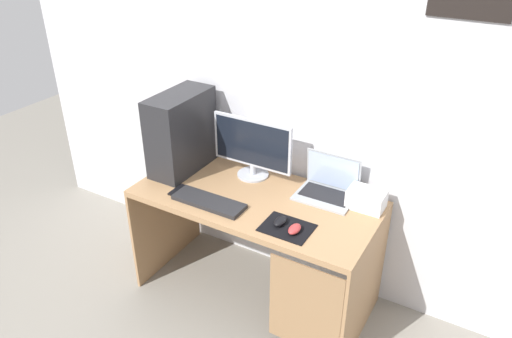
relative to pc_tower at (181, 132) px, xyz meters
name	(u,v)px	position (x,y,z in m)	size (l,w,h in m)	color
ground_plane	(256,292)	(0.57, -0.07, -0.97)	(8.00, 8.00, 0.00)	gray
wall_back	(289,81)	(0.57, 0.30, 0.33)	(4.00, 0.05, 2.60)	silver
desk	(257,220)	(0.58, -0.08, -0.39)	(1.39, 0.67, 0.72)	#A37A51
pc_tower	(181,132)	(0.00, 0.00, 0.00)	(0.21, 0.46, 0.49)	#232326
monitor	(252,148)	(0.43, 0.12, -0.05)	(0.51, 0.19, 0.37)	#B7BCC6
laptop	(328,188)	(0.91, 0.15, -0.20)	(0.33, 0.24, 0.24)	#9EA3A8
projector	(366,199)	(1.14, 0.13, -0.19)	(0.20, 0.14, 0.11)	white
keyboard	(209,202)	(0.37, -0.27, -0.23)	(0.42, 0.14, 0.02)	#232326
mousepad	(287,228)	(0.86, -0.26, -0.24)	(0.26, 0.20, 0.01)	black
mouse_left	(280,221)	(0.81, -0.25, -0.22)	(0.06, 0.10, 0.03)	black
mouse_right	(295,229)	(0.91, -0.27, -0.22)	(0.06, 0.10, 0.03)	#B23333
cell_phone	(179,191)	(0.15, -0.25, -0.24)	(0.07, 0.13, 0.01)	black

